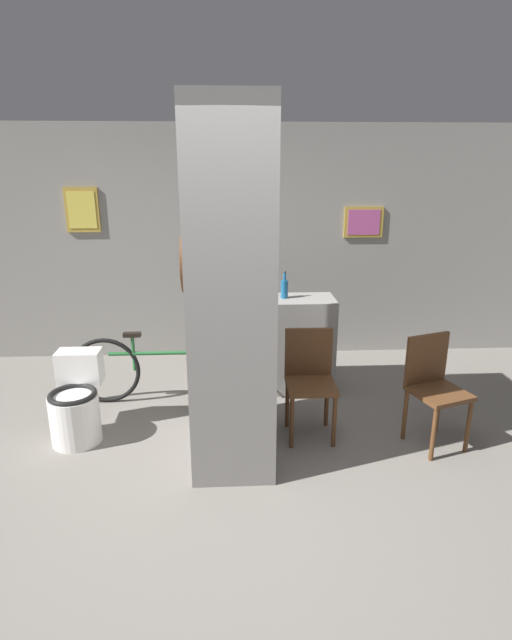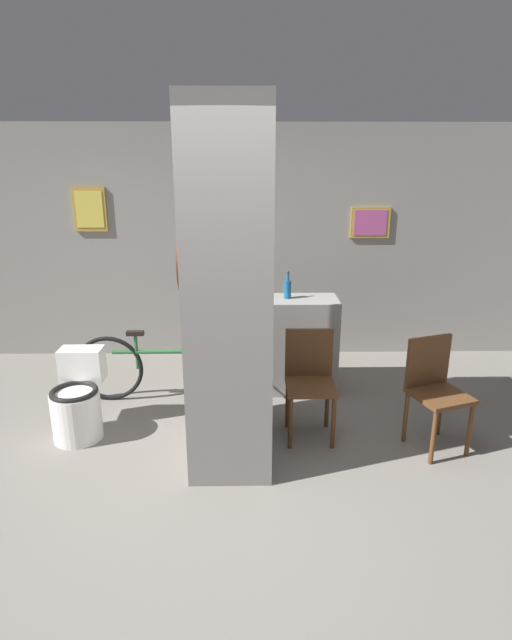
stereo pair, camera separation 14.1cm
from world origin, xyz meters
TOP-DOWN VIEW (x-y plane):
  - ground_plane at (0.00, 0.00)m, footprint 14.00×14.00m
  - wall_back at (-0.00, 2.63)m, footprint 8.00×0.09m
  - pillar_center at (-0.00, 0.51)m, footprint 0.62×1.01m
  - counter_shelf at (0.44, 1.61)m, footprint 1.12×0.44m
  - toilet at (-1.28, 0.73)m, footprint 0.40×0.56m
  - chair_near_pillar at (0.64, 0.73)m, footprint 0.40×0.40m
  - chair_by_doorway at (1.60, 0.54)m, footprint 0.50×0.50m
  - bicycle at (-0.64, 1.37)m, footprint 1.74×0.42m
  - bottle_tall at (0.51, 1.62)m, footprint 0.07×0.07m

SIDE VIEW (x-z plane):
  - ground_plane at x=0.00m, z-range 0.00..0.00m
  - toilet at x=-1.28m, z-range -0.05..0.64m
  - bicycle at x=-0.64m, z-range -0.01..0.69m
  - counter_shelf at x=0.44m, z-range 0.00..0.94m
  - chair_near_pillar at x=0.64m, z-range 0.06..0.95m
  - chair_by_doorway at x=1.60m, z-range 0.06..0.95m
  - bottle_tall at x=0.51m, z-range 0.91..1.17m
  - pillar_center at x=0.00m, z-range 0.00..2.60m
  - wall_back at x=0.00m, z-range 0.00..2.60m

